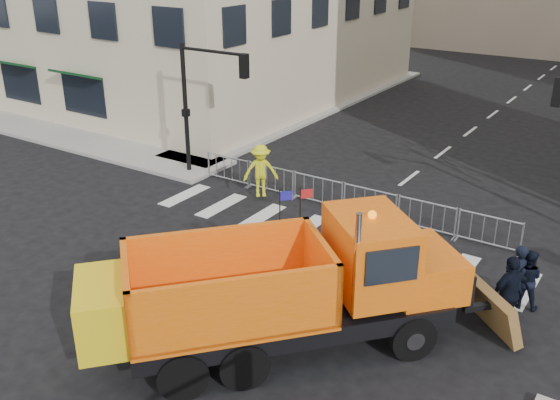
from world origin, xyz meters
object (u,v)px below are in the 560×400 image
Objects in this scene: cop_c at (509,293)px; worker at (261,171)px; cop_b at (526,279)px; plow_truck at (280,287)px; cop_a at (516,277)px.

worker is at bearing -76.12° from cop_c.
cop_b is 1.32m from cop_c.
plow_truck is 6.86m from cop_b.
cop_b is 10.37m from worker.
plow_truck is 4.54× the size of cop_c.
cop_b is at bearing 1.44° from plow_truck.
plow_truck reaches higher than cop_a.
cop_b is 0.82× the size of cop_c.
cop_b is at bearing 175.76° from cop_a.
worker is (-5.72, 7.38, -0.58)m from plow_truck.
cop_b is (0.23, 0.18, -0.08)m from cop_a.
plow_truck is at bearing 8.31° from cop_a.
cop_a is at bearing 28.63° from cop_b.
cop_c is 10.60m from worker.
cop_a is at bearing -141.53° from cop_c.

